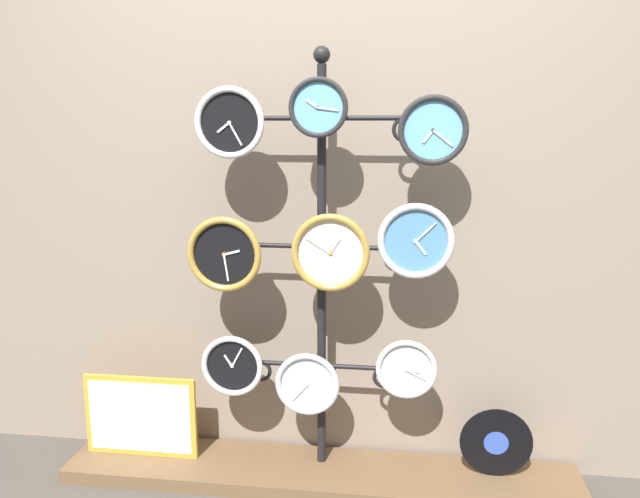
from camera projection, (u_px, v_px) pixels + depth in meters
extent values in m
cube|color=gray|center=(327.00, 151.00, 2.63)|extent=(4.40, 0.04, 2.80)
cube|color=brown|center=(320.00, 474.00, 2.69)|extent=(2.20, 0.36, 0.06)
cylinder|color=black|center=(322.00, 471.00, 2.75)|extent=(0.35, 0.35, 0.02)
cylinder|color=black|center=(322.00, 279.00, 2.58)|extent=(0.04, 0.04, 1.72)
sphere|color=black|center=(322.00, 55.00, 2.41)|extent=(0.07, 0.07, 0.07)
cylinder|color=black|center=(281.00, 118.00, 2.47)|extent=(0.33, 0.02, 0.02)
torus|color=black|center=(241.00, 129.00, 2.50)|extent=(0.10, 0.02, 0.10)
cylinder|color=black|center=(363.00, 118.00, 2.43)|extent=(0.33, 0.02, 0.02)
torus|color=black|center=(405.00, 129.00, 2.42)|extent=(0.10, 0.02, 0.10)
cylinder|color=black|center=(285.00, 246.00, 2.57)|extent=(0.31, 0.02, 0.02)
torus|color=black|center=(249.00, 255.00, 2.60)|extent=(0.10, 0.02, 0.10)
cylinder|color=black|center=(359.00, 248.00, 2.53)|extent=(0.31, 0.02, 0.02)
torus|color=black|center=(397.00, 259.00, 2.52)|extent=(0.10, 0.02, 0.10)
cylinder|color=black|center=(291.00, 364.00, 2.67)|extent=(0.26, 0.02, 0.02)
torus|color=black|center=(261.00, 371.00, 2.70)|extent=(0.09, 0.02, 0.09)
cylinder|color=black|center=(353.00, 367.00, 2.64)|extent=(0.26, 0.02, 0.02)
torus|color=black|center=(384.00, 377.00, 2.63)|extent=(0.09, 0.02, 0.09)
cylinder|color=black|center=(230.00, 123.00, 2.43)|extent=(0.25, 0.02, 0.25)
torus|color=silver|center=(229.00, 123.00, 2.41)|extent=(0.28, 0.03, 0.28)
cylinder|color=silver|center=(229.00, 123.00, 2.41)|extent=(0.02, 0.01, 0.02)
cube|color=silver|center=(223.00, 127.00, 2.42)|extent=(0.05, 0.00, 0.04)
cube|color=silver|center=(235.00, 134.00, 2.41)|extent=(0.05, 0.00, 0.09)
cylinder|color=#60A8DB|center=(318.00, 108.00, 2.36)|extent=(0.21, 0.02, 0.21)
torus|color=#262628|center=(317.00, 108.00, 2.35)|extent=(0.23, 0.02, 0.23)
cylinder|color=#262628|center=(317.00, 108.00, 2.35)|extent=(0.01, 0.01, 0.01)
cube|color=silver|center=(312.00, 104.00, 2.34)|extent=(0.05, 0.00, 0.04)
cube|color=silver|center=(328.00, 109.00, 2.34)|extent=(0.08, 0.00, 0.02)
cylinder|color=#60A8DB|center=(433.00, 130.00, 2.33)|extent=(0.24, 0.02, 0.24)
torus|color=#262628|center=(433.00, 130.00, 2.32)|extent=(0.26, 0.02, 0.26)
cylinder|color=#262628|center=(433.00, 130.00, 2.32)|extent=(0.01, 0.01, 0.01)
cube|color=silver|center=(428.00, 136.00, 2.32)|extent=(0.04, 0.00, 0.05)
cube|color=silver|center=(443.00, 138.00, 2.32)|extent=(0.08, 0.00, 0.06)
cylinder|color=black|center=(225.00, 254.00, 2.51)|extent=(0.28, 0.02, 0.28)
torus|color=#A58438|center=(224.00, 255.00, 2.49)|extent=(0.31, 0.03, 0.31)
cylinder|color=#A58438|center=(224.00, 255.00, 2.50)|extent=(0.02, 0.01, 0.02)
cube|color=silver|center=(232.00, 253.00, 2.49)|extent=(0.07, 0.00, 0.03)
cube|color=silver|center=(226.00, 268.00, 2.50)|extent=(0.02, 0.00, 0.11)
cylinder|color=silver|center=(331.00, 252.00, 2.45)|extent=(0.28, 0.02, 0.28)
torus|color=#A58438|center=(330.00, 253.00, 2.44)|extent=(0.31, 0.03, 0.31)
cylinder|color=#A58438|center=(330.00, 253.00, 2.44)|extent=(0.02, 0.01, 0.02)
cube|color=silver|center=(335.00, 246.00, 2.43)|extent=(0.04, 0.00, 0.06)
cube|color=silver|center=(318.00, 245.00, 2.44)|extent=(0.10, 0.00, 0.06)
cylinder|color=#4C84B2|center=(416.00, 241.00, 2.42)|extent=(0.27, 0.02, 0.27)
torus|color=silver|center=(416.00, 241.00, 2.41)|extent=(0.30, 0.03, 0.30)
cylinder|color=silver|center=(416.00, 241.00, 2.41)|extent=(0.02, 0.01, 0.02)
cube|color=silver|center=(421.00, 248.00, 2.41)|extent=(0.05, 0.00, 0.06)
cube|color=silver|center=(426.00, 232.00, 2.39)|extent=(0.08, 0.00, 0.08)
cylinder|color=black|center=(233.00, 365.00, 2.63)|extent=(0.24, 0.02, 0.24)
torus|color=silver|center=(232.00, 366.00, 2.61)|extent=(0.26, 0.02, 0.26)
cylinder|color=silver|center=(232.00, 366.00, 2.61)|extent=(0.01, 0.01, 0.01)
cube|color=silver|center=(228.00, 361.00, 2.61)|extent=(0.04, 0.00, 0.05)
cube|color=silver|center=(237.00, 357.00, 2.60)|extent=(0.05, 0.00, 0.09)
cylinder|color=silver|center=(308.00, 383.00, 2.59)|extent=(0.25, 0.02, 0.25)
torus|color=silver|center=(307.00, 384.00, 2.58)|extent=(0.27, 0.02, 0.27)
cylinder|color=silver|center=(307.00, 384.00, 2.58)|extent=(0.01, 0.01, 0.01)
cube|color=silver|center=(306.00, 378.00, 2.57)|extent=(0.02, 0.00, 0.06)
cube|color=silver|center=(300.00, 392.00, 2.59)|extent=(0.07, 0.00, 0.08)
cylinder|color=silver|center=(406.00, 368.00, 2.52)|extent=(0.23, 0.02, 0.23)
torus|color=silver|center=(406.00, 370.00, 2.50)|extent=(0.25, 0.02, 0.25)
cylinder|color=silver|center=(406.00, 370.00, 2.50)|extent=(0.01, 0.01, 0.01)
cube|color=silver|center=(413.00, 371.00, 2.50)|extent=(0.05, 0.00, 0.02)
cube|color=silver|center=(416.00, 375.00, 2.50)|extent=(0.08, 0.00, 0.05)
cylinder|color=black|center=(496.00, 443.00, 2.59)|extent=(0.30, 0.01, 0.30)
cylinder|color=#334FB2|center=(496.00, 443.00, 2.59)|extent=(0.10, 0.00, 0.10)
cube|color=gold|center=(141.00, 416.00, 2.76)|extent=(0.51, 0.02, 0.37)
cube|color=white|center=(140.00, 417.00, 2.75)|extent=(0.46, 0.00, 0.32)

